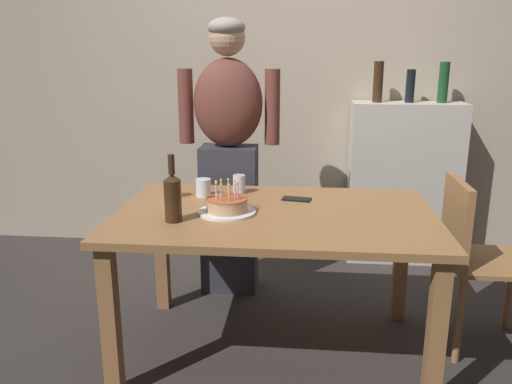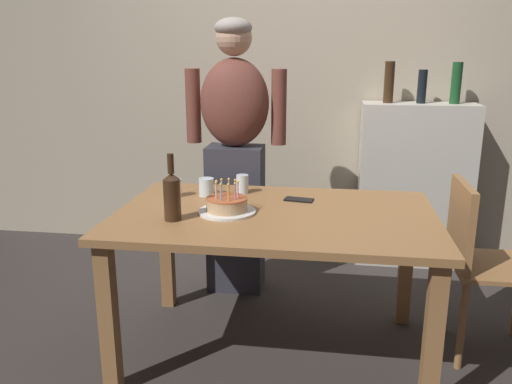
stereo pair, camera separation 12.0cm
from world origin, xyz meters
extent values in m
plane|color=#332D2B|center=(0.00, 0.00, 0.00)|extent=(10.00, 10.00, 0.00)
cube|color=tan|center=(0.00, 1.55, 1.30)|extent=(5.20, 0.10, 2.60)
cube|color=olive|center=(0.00, 0.00, 0.72)|extent=(1.50, 0.96, 0.03)
cube|color=olive|center=(-0.68, -0.41, 0.35)|extent=(0.07, 0.07, 0.70)
cube|color=olive|center=(0.68, -0.41, 0.35)|extent=(0.07, 0.07, 0.70)
cube|color=olive|center=(-0.68, 0.41, 0.35)|extent=(0.07, 0.07, 0.70)
cube|color=olive|center=(0.68, 0.41, 0.35)|extent=(0.07, 0.07, 0.70)
cylinder|color=white|center=(-0.22, -0.04, 0.75)|extent=(0.27, 0.27, 0.01)
cylinder|color=tan|center=(-0.22, -0.04, 0.78)|extent=(0.19, 0.19, 0.06)
cylinder|color=#B75B33|center=(-0.22, -0.04, 0.81)|extent=(0.19, 0.19, 0.01)
cylinder|color=#93B7DB|center=(-0.24, -0.09, 0.85)|extent=(0.01, 0.01, 0.07)
sphere|color=#F9C64C|center=(-0.24, -0.09, 0.89)|extent=(0.01, 0.01, 0.01)
cylinder|color=#EAB266|center=(-0.21, -0.09, 0.85)|extent=(0.01, 0.01, 0.07)
sphere|color=#F9C64C|center=(-0.21, -0.09, 0.89)|extent=(0.01, 0.01, 0.01)
cylinder|color=pink|center=(-0.18, -0.07, 0.85)|extent=(0.01, 0.01, 0.07)
sphere|color=#F9C64C|center=(-0.18, -0.07, 0.89)|extent=(0.01, 0.01, 0.01)
cylinder|color=pink|center=(-0.17, -0.03, 0.85)|extent=(0.01, 0.01, 0.07)
sphere|color=#F9C64C|center=(-0.17, -0.03, 0.89)|extent=(0.01, 0.01, 0.01)
cylinder|color=#93B7DB|center=(-0.19, 0.00, 0.85)|extent=(0.01, 0.01, 0.07)
sphere|color=#F9C64C|center=(-0.19, 0.00, 0.89)|extent=(0.01, 0.01, 0.01)
cylinder|color=#EAB266|center=(-0.22, 0.01, 0.85)|extent=(0.01, 0.01, 0.07)
sphere|color=#F9C64C|center=(-0.22, 0.01, 0.89)|extent=(0.01, 0.01, 0.01)
cylinder|color=beige|center=(-0.26, 0.00, 0.85)|extent=(0.01, 0.01, 0.07)
sphere|color=#F9C64C|center=(-0.26, 0.00, 0.89)|extent=(0.01, 0.01, 0.01)
cylinder|color=pink|center=(-0.27, -0.03, 0.85)|extent=(0.01, 0.01, 0.07)
sphere|color=#F9C64C|center=(-0.27, -0.03, 0.89)|extent=(0.01, 0.01, 0.01)
cylinder|color=beige|center=(-0.27, -0.07, 0.85)|extent=(0.01, 0.01, 0.07)
sphere|color=#F9C64C|center=(-0.27, -0.07, 0.89)|extent=(0.01, 0.01, 0.01)
cylinder|color=silver|center=(-0.39, 0.24, 0.79)|extent=(0.08, 0.08, 0.09)
cylinder|color=silver|center=(-0.55, 0.20, 0.79)|extent=(0.07, 0.07, 0.09)
cylinder|color=silver|center=(-0.21, 0.32, 0.79)|extent=(0.07, 0.07, 0.10)
cylinder|color=#382314|center=(-0.44, -0.18, 0.83)|extent=(0.08, 0.08, 0.19)
cone|color=#382314|center=(-0.44, -0.18, 0.94)|extent=(0.08, 0.08, 0.03)
cylinder|color=#382314|center=(-0.44, -0.18, 1.00)|extent=(0.03, 0.03, 0.09)
cube|color=black|center=(0.10, 0.22, 0.74)|extent=(0.15, 0.10, 0.01)
cube|color=#33333D|center=(-0.33, 0.72, 0.46)|extent=(0.34, 0.23, 0.92)
ellipsoid|color=brown|center=(-0.33, 0.72, 1.18)|extent=(0.41, 0.27, 0.52)
sphere|color=tan|center=(-0.33, 0.72, 1.55)|extent=(0.21, 0.21, 0.21)
ellipsoid|color=gray|center=(-0.33, 0.70, 1.60)|extent=(0.21, 0.21, 0.12)
cylinder|color=brown|center=(-0.07, 0.75, 1.15)|extent=(0.09, 0.09, 0.44)
cylinder|color=brown|center=(-0.59, 0.75, 1.15)|extent=(0.09, 0.09, 0.44)
cube|color=olive|center=(1.07, 0.17, 0.46)|extent=(0.42, 0.42, 0.02)
cube|color=olive|center=(0.88, 0.17, 0.67)|extent=(0.04, 0.40, 0.40)
cylinder|color=olive|center=(0.89, -0.01, 0.23)|extent=(0.04, 0.04, 0.45)
cylinder|color=olive|center=(0.89, 0.35, 0.23)|extent=(0.04, 0.04, 0.45)
cube|color=beige|center=(0.83, 1.33, 0.57)|extent=(0.77, 0.30, 1.13)
cylinder|color=#382314|center=(0.62, 1.33, 1.27)|extent=(0.07, 0.07, 0.28)
cylinder|color=black|center=(0.83, 1.33, 1.25)|extent=(0.06, 0.06, 0.22)
cylinder|color=#194723|center=(1.05, 1.33, 1.27)|extent=(0.07, 0.07, 0.27)
camera|label=1|loc=(0.13, -2.35, 1.48)|focal=36.52mm
camera|label=2|loc=(0.25, -2.33, 1.48)|focal=36.52mm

